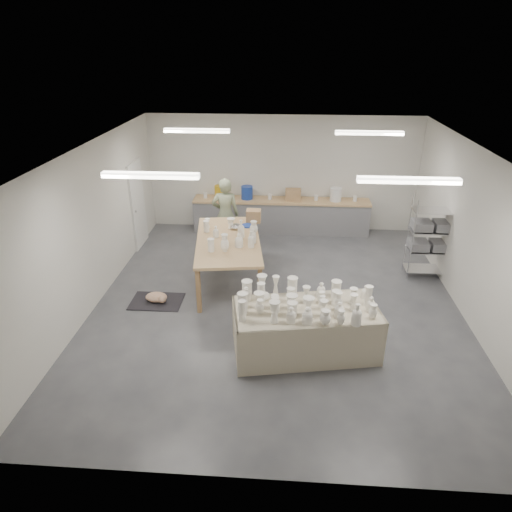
# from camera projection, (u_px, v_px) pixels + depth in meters

# --- Properties ---
(room) EXTENTS (8.00, 8.02, 3.00)m
(room) POSITION_uv_depth(u_px,v_px,m) (273.00, 202.00, 8.17)
(room) COLOR #424449
(room) RESTS_ON ground
(back_counter) EXTENTS (4.60, 0.60, 1.24)m
(back_counter) POSITION_uv_depth(u_px,v_px,m) (281.00, 214.00, 12.08)
(back_counter) COLOR tan
(back_counter) RESTS_ON ground
(wire_shelf) EXTENTS (0.88, 0.48, 1.80)m
(wire_shelf) POSITION_uv_depth(u_px,v_px,m) (430.00, 236.00, 9.63)
(wire_shelf) COLOR silver
(wire_shelf) RESTS_ON ground
(drying_table) EXTENTS (2.47, 1.49, 1.18)m
(drying_table) POSITION_uv_depth(u_px,v_px,m) (305.00, 327.00, 7.39)
(drying_table) COLOR olive
(drying_table) RESTS_ON ground
(work_table) EXTENTS (1.62, 2.72, 1.34)m
(work_table) POSITION_uv_depth(u_px,v_px,m) (232.00, 238.00, 9.45)
(work_table) COLOR tan
(work_table) RESTS_ON ground
(rug) EXTENTS (1.00, 0.70, 0.02)m
(rug) POSITION_uv_depth(u_px,v_px,m) (157.00, 301.00, 8.99)
(rug) COLOR black
(rug) RESTS_ON ground
(cat) EXTENTS (0.49, 0.41, 0.18)m
(cat) POSITION_uv_depth(u_px,v_px,m) (157.00, 297.00, 8.94)
(cat) COLOR white
(cat) RESTS_ON rug
(potter) EXTENTS (0.67, 0.45, 1.79)m
(potter) POSITION_uv_depth(u_px,v_px,m) (225.00, 215.00, 10.89)
(potter) COLOR gray
(potter) RESTS_ON ground
(red_stool) EXTENTS (0.37, 0.37, 0.31)m
(red_stool) POSITION_uv_depth(u_px,v_px,m) (228.00, 234.00, 11.40)
(red_stool) COLOR #B52D19
(red_stool) RESTS_ON ground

